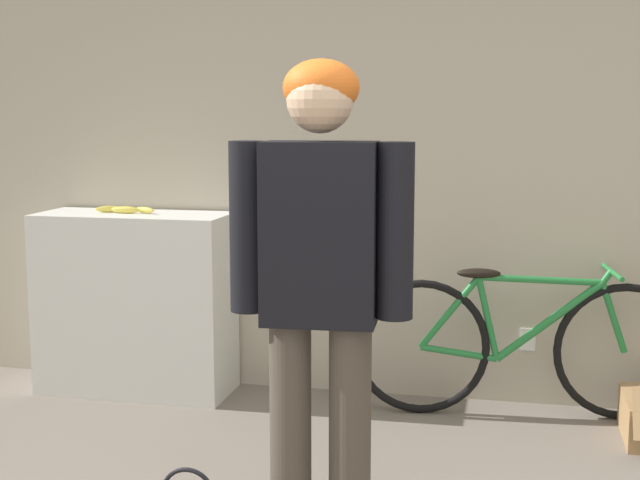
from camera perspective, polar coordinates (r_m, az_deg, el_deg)
wall_back at (r=4.79m, az=6.91°, el=5.18°), size 8.00×0.07×2.60m
side_shelf at (r=5.04m, az=-11.71°, el=-3.97°), size 1.05×0.44×1.00m
person at (r=3.04m, az=0.01°, el=-1.79°), size 0.64×0.25×1.72m
bicycle at (r=4.66m, az=12.75°, el=-6.54°), size 1.71×0.46×0.78m
banana at (r=4.99m, az=-12.37°, el=1.92°), size 0.36×0.10×0.04m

